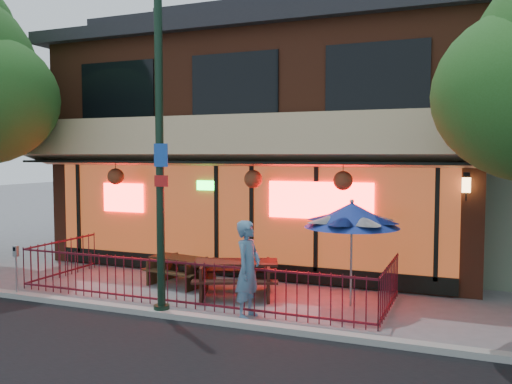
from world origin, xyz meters
TOP-DOWN VIEW (x-y plane):
  - ground at (0.00, 0.00)m, footprint 80.00×80.00m
  - curb at (0.00, -0.50)m, footprint 80.00×0.25m
  - restaurant_building at (0.00, 7.11)m, footprint 12.96×9.49m
  - patio_fence at (0.00, 0.50)m, footprint 8.44×2.62m
  - street_light at (0.00, -0.40)m, footprint 0.43×0.32m
  - picnic_table_left at (-0.91, 1.99)m, footprint 1.77×1.48m
  - picnic_table_right at (0.80, 1.47)m, footprint 2.27×2.02m
  - patio_umbrella at (3.39, 1.63)m, footprint 2.00×2.00m
  - pedestrian at (1.67, 0.10)m, footprint 0.51×0.73m
  - parking_meter_near at (-3.73, -0.48)m, footprint 0.11×0.10m

SIDE VIEW (x-z plane):
  - ground at x=0.00m, z-range 0.00..0.00m
  - curb at x=0.00m, z-range 0.00..0.12m
  - picnic_table_left at x=-0.91m, z-range 0.11..0.78m
  - picnic_table_right at x=0.80m, z-range 0.13..0.93m
  - patio_fence at x=0.00m, z-range 0.13..1.13m
  - parking_meter_near at x=-3.73m, z-range 0.21..1.38m
  - pedestrian at x=1.67m, z-range 0.00..1.93m
  - patio_umbrella at x=3.39m, z-range 0.81..3.09m
  - street_light at x=0.00m, z-range -0.35..6.65m
  - restaurant_building at x=0.00m, z-range 0.10..8.15m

